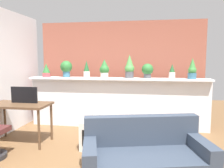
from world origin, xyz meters
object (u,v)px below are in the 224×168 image
at_px(potted_plant_5, 147,70).
at_px(side_cube_shelf, 93,135).
at_px(potted_plant_0, 46,70).
at_px(potted_plant_6, 172,72).
at_px(potted_plant_7, 192,70).
at_px(vase_on_shelf, 95,117).
at_px(potted_plant_2, 87,69).
at_px(couch, 145,160).
at_px(desk, 20,108).
at_px(tv_monitor, 24,95).
at_px(potted_plant_4, 129,67).
at_px(potted_plant_3, 104,69).
at_px(potted_plant_1, 66,68).

xyz_separation_m(potted_plant_5, side_cube_shelf, (-0.93, -1.24, -1.08)).
height_order(potted_plant_0, potted_plant_6, same).
relative_size(potted_plant_7, vase_on_shelf, 3.56).
height_order(potted_plant_2, couch, potted_plant_2).
height_order(potted_plant_5, desk, potted_plant_5).
relative_size(potted_plant_2, side_cube_shelf, 0.78).
relative_size(tv_monitor, couch, 0.30).
bearing_deg(potted_plant_4, tv_monitor, -149.46).
bearing_deg(potted_plant_3, side_cube_shelf, -88.76).
bearing_deg(potted_plant_6, tv_monitor, -159.50).
distance_m(desk, tv_monitor, 0.26).
xyz_separation_m(potted_plant_1, potted_plant_4, (1.48, -0.01, 0.03)).
height_order(potted_plant_4, potted_plant_6, potted_plant_4).
bearing_deg(potted_plant_1, desk, -110.95).
distance_m(side_cube_shelf, vase_on_shelf, 0.32).
xyz_separation_m(potted_plant_3, potted_plant_6, (1.47, -0.00, -0.06)).
bearing_deg(potted_plant_1, potted_plant_7, -1.26).
height_order(potted_plant_1, potted_plant_6, potted_plant_1).
bearing_deg(side_cube_shelf, potted_plant_3, 91.24).
height_order(potted_plant_1, side_cube_shelf, potted_plant_1).
bearing_deg(desk, potted_plant_0, 90.61).
bearing_deg(potted_plant_0, potted_plant_3, -1.10).
bearing_deg(desk, couch, -22.47).
xyz_separation_m(potted_plant_1, potted_plant_2, (0.50, -0.04, -0.03)).
bearing_deg(tv_monitor, desk, -122.95).
distance_m(potted_plant_3, potted_plant_7, 1.88).
xyz_separation_m(potted_plant_0, potted_plant_7, (3.28, -0.01, 0.04)).
bearing_deg(tv_monitor, potted_plant_4, 30.54).
distance_m(potted_plant_6, desk, 3.13).
relative_size(potted_plant_3, vase_on_shelf, 3.37).
distance_m(potted_plant_4, potted_plant_7, 1.33).
height_order(potted_plant_6, desk, potted_plant_6).
height_order(potted_plant_2, potted_plant_3, potted_plant_3).
bearing_deg(tv_monitor, couch, -24.61).
height_order(potted_plant_6, couch, potted_plant_6).
bearing_deg(potted_plant_0, couch, -42.16).
bearing_deg(tv_monitor, potted_plant_3, 38.20).
relative_size(potted_plant_6, side_cube_shelf, 0.63).
bearing_deg(desk, potted_plant_3, 39.19).
distance_m(potted_plant_3, couch, 2.53).
relative_size(desk, tv_monitor, 2.13).
xyz_separation_m(potted_plant_0, desk, (0.01, -1.16, -0.64)).
xyz_separation_m(potted_plant_6, vase_on_shelf, (-1.41, -1.12, -0.74)).
distance_m(potted_plant_3, potted_plant_5, 0.95).
bearing_deg(potted_plant_3, potted_plant_5, 4.15).
relative_size(potted_plant_6, desk, 0.28).
xyz_separation_m(potted_plant_6, couch, (-0.53, -2.09, -1.02)).
relative_size(potted_plant_7, couch, 0.26).
distance_m(desk, side_cube_shelf, 1.47).
height_order(potted_plant_6, tv_monitor, potted_plant_6).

